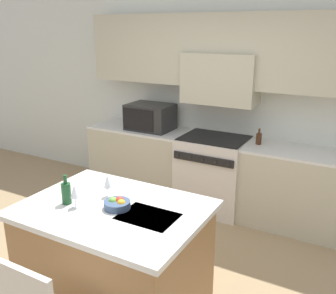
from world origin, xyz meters
TOP-DOWN VIEW (x-y plane):
  - back_cabinetry at (0.00, 2.20)m, footprint 10.00×0.46m
  - back_counter at (-0.00, 1.95)m, footprint 3.57×0.62m
  - range_stove at (-0.00, 1.93)m, footprint 0.82×0.70m
  - microwave at (-0.94, 1.95)m, footprint 0.59×0.45m
  - kitchen_island at (-0.02, -0.10)m, footprint 1.44×1.06m
  - wine_bottle at (-0.38, -0.23)m, footprint 0.08×0.08m
  - wine_glass_near at (-0.27, -0.25)m, footprint 0.07×0.07m
  - wine_glass_far at (-0.17, 0.03)m, footprint 0.07×0.07m
  - fruit_bowl at (0.02, -0.10)m, footprint 0.21×0.21m
  - oil_bottle_on_counter at (0.53, 1.98)m, footprint 0.07×0.07m

SIDE VIEW (x-z plane):
  - kitchen_island at x=-0.02m, z-range 0.00..0.90m
  - back_counter at x=0.00m, z-range 0.00..0.93m
  - range_stove at x=0.00m, z-range 0.00..0.95m
  - fruit_bowl at x=0.02m, z-range 0.89..0.97m
  - wine_bottle at x=-0.38m, z-range 0.87..1.11m
  - oil_bottle_on_counter at x=0.53m, z-range 0.90..1.09m
  - wine_glass_near at x=-0.27m, z-range 0.93..1.12m
  - wine_glass_far at x=-0.17m, z-range 0.93..1.12m
  - microwave at x=-0.94m, z-range 0.93..1.27m
  - back_cabinetry at x=0.00m, z-range 0.25..2.95m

